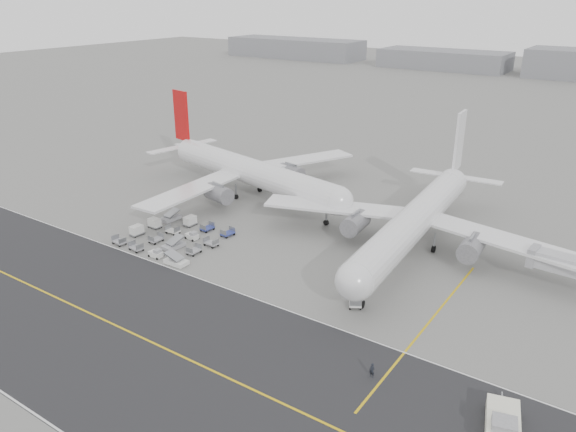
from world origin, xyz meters
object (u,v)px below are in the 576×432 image
Objects in this scene: airliner_b at (417,218)px; airliner_a at (248,171)px; pushback_tug at (503,424)px; ground_crew_a at (372,370)px.

airliner_a is at bearing 168.51° from airliner_b.
airliner_a is 39.97m from airliner_b.
airliner_b is 43.01m from pushback_tug.
ground_crew_a is at bearing -117.25° from airliner_a.
pushback_tug is at bearing -110.48° from airliner_a.
airliner_a is at bearing 144.86° from ground_crew_a.
airliner_a reaches higher than ground_crew_a.
airliner_a is 0.99× the size of airliner_b.
pushback_tug is (23.94, -35.44, -4.54)m from airliner_b.
airliner_a is 30.63× the size of ground_crew_a.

